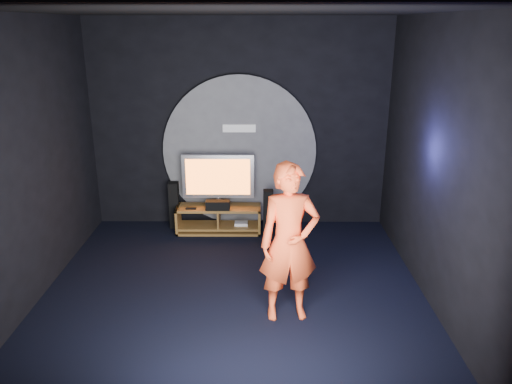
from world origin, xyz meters
TOP-DOWN VIEW (x-y plane):
  - floor at (0.00, 0.00)m, footprint 5.00×5.00m
  - back_wall at (0.00, 2.50)m, footprint 5.00×0.04m
  - front_wall at (0.00, -2.50)m, footprint 5.00×0.04m
  - left_wall at (-2.50, 0.00)m, footprint 0.04×5.00m
  - right_wall at (2.50, 0.00)m, footprint 0.04×5.00m
  - ceiling at (0.00, 0.00)m, footprint 5.00×5.00m
  - wall_disc_panel at (0.00, 2.44)m, footprint 2.60×0.11m
  - media_console at (-0.34, 2.05)m, footprint 1.42×0.45m
  - tv at (-0.35, 2.12)m, footprint 1.20×0.22m
  - center_speaker at (-0.35, 1.92)m, footprint 0.40×0.15m
  - remote at (-0.80, 1.93)m, footprint 0.18×0.05m
  - tower_speaker_left at (-1.13, 2.25)m, footprint 0.16×0.18m
  - tower_speaker_right at (0.48, 1.85)m, footprint 0.16×0.18m
  - subwoofer at (0.73, 1.37)m, footprint 0.28×0.28m
  - player at (0.68, -0.53)m, footprint 0.75×0.55m

SIDE VIEW (x-z plane):
  - floor at x=0.00m, z-range 0.00..0.00m
  - subwoofer at x=0.73m, z-range 0.00..0.31m
  - media_console at x=-0.34m, z-range -0.03..0.42m
  - tower_speaker_left at x=-1.13m, z-range 0.00..0.81m
  - tower_speaker_right at x=0.48m, z-range 0.00..0.81m
  - remote at x=-0.80m, z-range 0.45..0.47m
  - center_speaker at x=-0.35m, z-range 0.45..0.60m
  - tv at x=-0.35m, z-range 0.49..1.37m
  - player at x=0.68m, z-range 0.00..1.92m
  - wall_disc_panel at x=0.00m, z-range 0.00..2.60m
  - back_wall at x=0.00m, z-range 0.00..3.50m
  - front_wall at x=0.00m, z-range 0.00..3.50m
  - left_wall at x=-2.50m, z-range 0.00..3.50m
  - right_wall at x=2.50m, z-range 0.00..3.50m
  - ceiling at x=0.00m, z-range 3.50..3.51m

